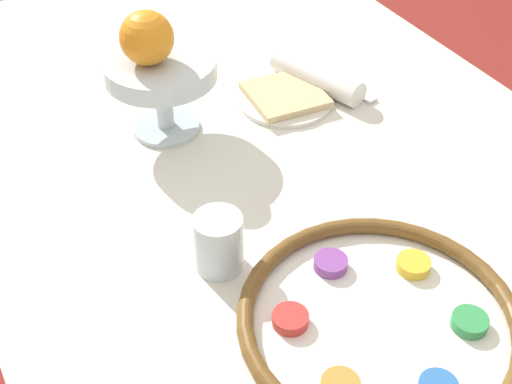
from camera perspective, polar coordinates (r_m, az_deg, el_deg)
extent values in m
cube|color=silver|center=(1.30, 2.25, -11.07)|extent=(1.57, 0.90, 0.71)
cylinder|color=white|center=(0.85, 9.79, -10.60)|extent=(0.33, 0.33, 0.01)
torus|color=brown|center=(0.84, 9.90, -9.97)|extent=(0.33, 0.33, 0.02)
cylinder|color=#844299|center=(0.90, 5.99, -5.70)|extent=(0.04, 0.04, 0.01)
cylinder|color=red|center=(0.84, 2.77, -10.11)|extent=(0.04, 0.04, 0.01)
cylinder|color=#33934C|center=(0.87, 16.72, -9.93)|extent=(0.04, 0.04, 0.01)
cylinder|color=gold|center=(0.91, 12.48, -5.70)|extent=(0.04, 0.04, 0.01)
cylinder|color=silver|center=(1.15, -7.19, 5.19)|extent=(0.11, 0.11, 0.01)
cylinder|color=silver|center=(1.12, -7.40, 7.20)|extent=(0.03, 0.03, 0.09)
cylinder|color=silver|center=(1.09, -7.67, 9.80)|extent=(0.17, 0.17, 0.03)
sphere|color=orange|center=(1.05, -8.74, 12.09)|extent=(0.08, 0.08, 0.08)
cylinder|color=silver|center=(1.20, 2.35, 7.39)|extent=(0.16, 0.16, 0.01)
cube|color=#D1B784|center=(1.20, 2.36, 7.79)|extent=(0.13, 0.13, 0.01)
cylinder|color=white|center=(1.23, 4.89, 9.18)|extent=(0.18, 0.10, 0.04)
cylinder|color=silver|center=(0.89, -3.01, -4.06)|extent=(0.06, 0.06, 0.08)
cube|color=silver|center=(1.25, 6.82, 8.61)|extent=(0.15, 0.05, 0.01)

